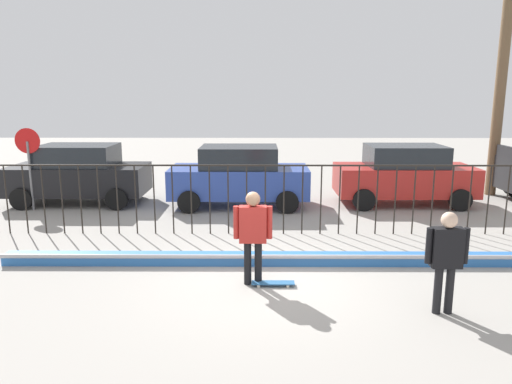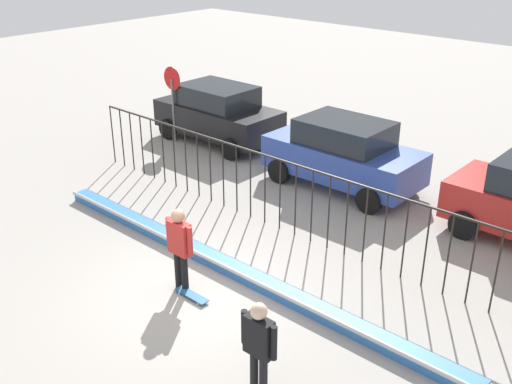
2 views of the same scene
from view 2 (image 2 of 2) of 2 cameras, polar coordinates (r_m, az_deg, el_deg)
ground_plane at (r=12.14m, az=-5.99°, el=-9.50°), size 60.00×60.00×0.00m
bowl_coping_ledge at (r=12.66m, az=-2.60°, el=-7.16°), size 11.00×0.40×0.27m
perimeter_fence at (r=13.69m, az=3.81°, el=0.01°), size 14.04×0.04×1.78m
skateboarder at (r=11.73m, az=-7.29°, el=-4.78°), size 0.72×0.27×1.77m
skateboard at (r=11.96m, az=-6.16°, el=-9.73°), size 0.80×0.20×0.07m
camera_operator at (r=9.20m, az=0.27°, el=-14.08°), size 0.69×0.26×1.70m
parked_car_black at (r=19.89m, az=-3.65°, el=7.51°), size 4.30×2.12×1.90m
parked_car_blue at (r=16.50m, az=8.31°, el=3.67°), size 4.30×2.12×1.90m
stop_sign at (r=19.90m, az=-7.95°, el=9.26°), size 0.76×0.07×2.50m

